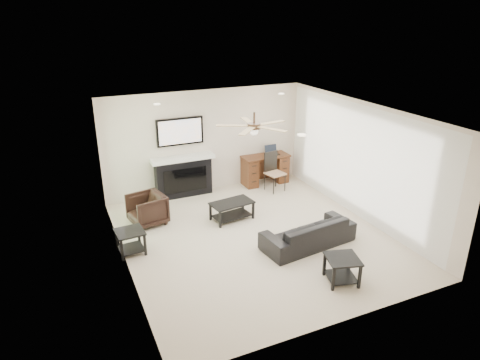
{
  "coord_description": "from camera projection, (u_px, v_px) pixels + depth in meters",
  "views": [
    {
      "loc": [
        -3.34,
        -6.71,
        4.19
      ],
      "look_at": [
        -0.11,
        0.49,
        1.07
      ],
      "focal_mm": 32.0,
      "sensor_mm": 36.0,
      "label": 1
    }
  ],
  "objects": [
    {
      "name": "laptop",
      "position": [
        273.0,
        150.0,
        10.95
      ],
      "size": [
        0.33,
        0.24,
        0.23
      ],
      "primitive_type": "cube",
      "color": "black",
      "rests_on": "desk"
    },
    {
      "name": "desk_chair",
      "position": [
        275.0,
        172.0,
        10.57
      ],
      "size": [
        0.49,
        0.51,
        0.97
      ],
      "primitive_type": "cube",
      "rotation": [
        0.0,
        0.0,
        0.18
      ],
      "color": "black",
      "rests_on": "ground"
    },
    {
      "name": "end_table_left",
      "position": [
        131.0,
        242.0,
        7.89
      ],
      "size": [
        0.53,
        0.53,
        0.45
      ],
      "primitive_type": "cube",
      "rotation": [
        0.0,
        0.0,
        0.06
      ],
      "color": "black",
      "rests_on": "ground"
    },
    {
      "name": "sofa",
      "position": [
        308.0,
        232.0,
        8.14
      ],
      "size": [
        1.91,
        0.93,
        0.54
      ],
      "primitive_type": "imported",
      "rotation": [
        0.0,
        0.0,
        3.26
      ],
      "color": "black",
      "rests_on": "ground"
    },
    {
      "name": "desk",
      "position": [
        265.0,
        169.0,
        11.08
      ],
      "size": [
        1.22,
        0.56,
        0.76
      ],
      "primitive_type": "cube",
      "color": "#391D0E",
      "rests_on": "ground"
    },
    {
      "name": "coffee_table",
      "position": [
        232.0,
        211.0,
        9.18
      ],
      "size": [
        0.96,
        0.62,
        0.4
      ],
      "primitive_type": "cube",
      "rotation": [
        0.0,
        0.0,
        0.13
      ],
      "color": "black",
      "rests_on": "ground"
    },
    {
      "name": "room_shell",
      "position": [
        263.0,
        155.0,
        8.02
      ],
      "size": [
        5.5,
        5.54,
        2.52
      ],
      "color": "beige",
      "rests_on": "ground"
    },
    {
      "name": "end_table_near",
      "position": [
        342.0,
        270.0,
        7.04
      ],
      "size": [
        0.64,
        0.64,
        0.45
      ],
      "primitive_type": "cube",
      "rotation": [
        0.0,
        0.0,
        -0.28
      ],
      "color": "black",
      "rests_on": "ground"
    },
    {
      "name": "armchair",
      "position": [
        147.0,
        209.0,
        8.95
      ],
      "size": [
        0.84,
        0.82,
        0.65
      ],
      "primitive_type": "imported",
      "rotation": [
        0.0,
        0.0,
        -1.37
      ],
      "color": "black",
      "rests_on": "ground"
    },
    {
      "name": "fireplace_unit",
      "position": [
        183.0,
        158.0,
        10.1
      ],
      "size": [
        1.52,
        0.34,
        1.91
      ],
      "primitive_type": "cube",
      "color": "black",
      "rests_on": "ground"
    }
  ]
}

